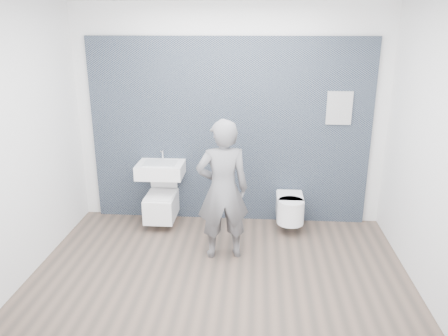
# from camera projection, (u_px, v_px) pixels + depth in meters

# --- Properties ---
(ground) EXTENTS (4.00, 4.00, 0.00)m
(ground) POSITION_uv_depth(u_px,v_px,m) (220.00, 275.00, 4.63)
(ground) COLOR brown
(ground) RESTS_ON ground
(room_shell) EXTENTS (4.00, 4.00, 4.00)m
(room_shell) POSITION_uv_depth(u_px,v_px,m) (219.00, 113.00, 4.08)
(room_shell) COLOR silver
(room_shell) RESTS_ON ground
(tile_wall) EXTENTS (3.60, 0.06, 2.40)m
(tile_wall) POSITION_uv_depth(u_px,v_px,m) (229.00, 217.00, 6.02)
(tile_wall) COLOR black
(tile_wall) RESTS_ON ground
(washbasin) EXTENTS (0.59, 0.44, 0.44)m
(washbasin) POSITION_uv_depth(u_px,v_px,m) (161.00, 169.00, 5.61)
(washbasin) COLOR white
(washbasin) RESTS_ON ground
(toilet_square) EXTENTS (0.38, 0.54, 0.73)m
(toilet_square) POSITION_uv_depth(u_px,v_px,m) (161.00, 204.00, 5.71)
(toilet_square) COLOR white
(toilet_square) RESTS_ON ground
(toilet_rounded) EXTENTS (0.34, 0.57, 0.31)m
(toilet_rounded) POSITION_uv_depth(u_px,v_px,m) (290.00, 208.00, 5.57)
(toilet_rounded) COLOR white
(toilet_rounded) RESTS_ON ground
(info_placard) EXTENTS (0.31, 0.03, 0.41)m
(info_placard) POSITION_uv_depth(u_px,v_px,m) (330.00, 222.00, 5.88)
(info_placard) COLOR silver
(info_placard) RESTS_ON ground
(visitor) EXTENTS (0.65, 0.49, 1.60)m
(visitor) POSITION_uv_depth(u_px,v_px,m) (223.00, 190.00, 4.79)
(visitor) COLOR #5C5C60
(visitor) RESTS_ON ground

